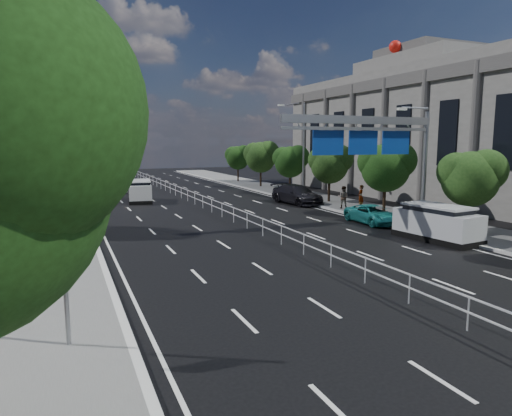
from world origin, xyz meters
TOP-DOWN VIEW (x-y plane):
  - ground at (0.00, 0.00)m, footprint 160.00×160.00m
  - sidewalk_near at (-11.50, 0.00)m, footprint 5.00×140.00m
  - kerb_near at (-9.00, 0.00)m, footprint 0.25×140.00m
  - median_fence at (0.00, 22.50)m, footprint 0.05×85.00m
  - toilet_sign at (-10.95, 0.00)m, footprint 1.62×0.18m
  - overhead_gantry at (6.74, 10.05)m, footprint 10.24×0.38m
  - streetlight_far at (10.50, 26.00)m, footprint 2.78×2.40m
  - civic_hall at (23.72, 22.00)m, footprint 14.40×36.00m
  - near_tree_back at (-11.94, 17.97)m, footprint 4.84×4.51m
  - far_tree_c at (11.24, 6.98)m, footprint 3.52×3.28m
  - far_tree_d at (11.25, 14.48)m, footprint 3.85×3.59m
  - far_tree_e at (11.25, 21.98)m, footprint 3.63×3.38m
  - far_tree_f at (11.24, 29.48)m, footprint 3.52×3.28m
  - far_tree_g at (11.25, 36.98)m, footprint 3.96×3.69m
  - far_tree_h at (11.24, 44.48)m, footprint 3.41×3.18m
  - white_minivan at (-4.04, 29.34)m, footprint 2.49×4.70m
  - red_bus at (-7.50, 49.71)m, footprint 2.92×10.50m
  - near_car_silver at (-5.15, 38.38)m, footprint 2.14×5.05m
  - near_car_dark at (-6.82, 47.25)m, footprint 2.06×4.63m
  - silver_minivan at (8.30, 6.42)m, footprint 2.50×4.91m
  - parked_car_teal at (8.30, 12.00)m, footprint 2.13×4.43m
  - parked_car_dark at (8.30, 22.55)m, footprint 3.03×5.88m
  - pedestrian_a at (11.34, 17.55)m, footprint 0.78×0.77m
  - pedestrian_b at (9.89, 17.84)m, footprint 1.08×1.08m

SIDE VIEW (x-z plane):
  - ground at x=0.00m, z-range 0.00..0.00m
  - sidewalk_near at x=-11.50m, z-range 0.00..0.14m
  - kerb_near at x=-9.00m, z-range -0.01..0.15m
  - median_fence at x=0.00m, z-range 0.01..1.04m
  - parked_car_teal at x=8.30m, z-range 0.00..1.22m
  - near_car_dark at x=-6.82m, z-range 0.00..1.48m
  - parked_car_dark at x=8.30m, z-range 0.00..1.63m
  - near_car_silver at x=-5.15m, z-range 0.00..1.70m
  - white_minivan at x=-4.04m, z-range -0.02..1.93m
  - silver_minivan at x=8.30m, z-range -0.02..1.94m
  - pedestrian_b at x=9.89m, z-range 0.14..1.91m
  - pedestrian_a at x=11.34m, z-range 0.14..1.96m
  - red_bus at x=-7.50m, z-range 0.07..3.17m
  - toilet_sign at x=-10.95m, z-range 0.77..5.11m
  - far_tree_h at x=11.24m, z-range 0.97..5.88m
  - far_tree_c at x=11.24m, z-range 0.95..5.90m
  - far_tree_f at x=11.24m, z-range 0.98..6.00m
  - far_tree_e at x=11.25m, z-range 0.99..6.12m
  - far_tree_d at x=11.25m, z-range 1.02..6.36m
  - far_tree_g at x=11.25m, z-range 1.03..6.48m
  - near_tree_back at x=-11.94m, z-range 1.27..7.96m
  - streetlight_far at x=10.50m, z-range 0.71..9.71m
  - overhead_gantry at x=6.74m, z-range 1.88..9.33m
  - civic_hall at x=23.72m, z-range -0.91..13.44m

